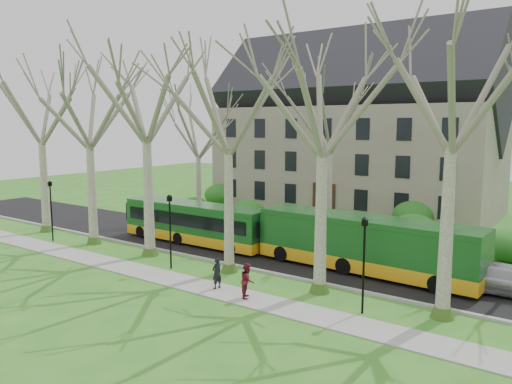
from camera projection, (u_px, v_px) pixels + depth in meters
ground at (265, 283)px, 26.62m from camera, size 120.00×120.00×0.00m
sidewalk at (236, 295)px, 24.60m from camera, size 70.00×2.00×0.06m
road at (315, 260)px, 31.05m from camera, size 80.00×8.00×0.06m
curb at (280, 275)px, 27.82m from camera, size 80.00×0.25×0.14m
building at (354, 127)px, 48.32m from camera, size 26.50×12.20×16.00m
tree_row_verge at (268, 152)px, 25.91m from camera, size 49.00×7.00×14.00m
tree_row_far at (337, 158)px, 35.44m from camera, size 33.00×7.00×12.00m
lamp_row at (254, 239)px, 25.46m from camera, size 36.22×0.22×4.30m
hedges at (315, 216)px, 40.46m from camera, size 30.60×8.60×2.00m
bus_lead at (195, 223)px, 35.20m from camera, size 11.62×2.47×2.90m
bus_follow at (365, 244)px, 28.26m from camera, size 13.10×3.32×3.25m
sedan at (507, 280)px, 24.57m from camera, size 5.19×2.45×1.46m
pedestrian_a at (217, 273)px, 25.47m from camera, size 0.47×0.64×1.62m
pedestrian_b at (247, 280)px, 24.11m from camera, size 0.98×1.04×1.71m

